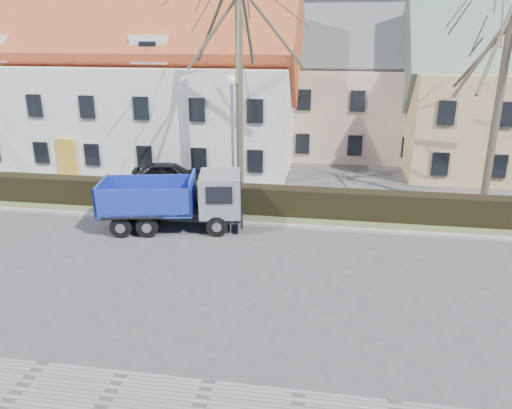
% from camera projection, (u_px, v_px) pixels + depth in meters
% --- Properties ---
extents(ground, '(120.00, 120.00, 0.00)m').
position_uv_depth(ground, '(251.00, 273.00, 17.92)').
color(ground, '#3F3F41').
extents(curb_far, '(80.00, 0.30, 0.12)m').
position_uv_depth(curb_far, '(268.00, 225.00, 22.18)').
color(curb_far, gray).
rests_on(curb_far, ground).
extents(grass_strip, '(80.00, 3.00, 0.10)m').
position_uv_depth(grass_strip, '(273.00, 213.00, 23.68)').
color(grass_strip, '#4F5B33').
rests_on(grass_strip, ground).
extents(hedge, '(60.00, 0.90, 1.30)m').
position_uv_depth(hedge, '(272.00, 202.00, 23.29)').
color(hedge, black).
rests_on(hedge, ground).
extents(building_white, '(26.80, 10.80, 9.50)m').
position_uv_depth(building_white, '(99.00, 86.00, 33.22)').
color(building_white, silver).
rests_on(building_white, ground).
extents(building_pink, '(10.80, 8.80, 8.00)m').
position_uv_depth(building_pink, '(356.00, 95.00, 34.63)').
color(building_pink, '#D0AA93').
rests_on(building_pink, ground).
extents(tree_1, '(9.20, 9.20, 12.65)m').
position_uv_depth(tree_1, '(239.00, 72.00, 24.05)').
color(tree_1, '#484032').
rests_on(tree_1, ground).
extents(tree_2, '(8.00, 8.00, 11.00)m').
position_uv_depth(tree_2, '(500.00, 94.00, 22.52)').
color(tree_2, '#484032').
rests_on(tree_2, ground).
extents(dump_truck, '(6.71, 3.53, 2.55)m').
position_uv_depth(dump_truck, '(167.00, 201.00, 21.52)').
color(dump_truck, navy).
rests_on(dump_truck, ground).
extents(streetlight, '(0.50, 0.50, 6.39)m').
position_uv_depth(streetlight, '(233.00, 142.00, 23.70)').
color(streetlight, gray).
rests_on(streetlight, ground).
extents(cart_frame, '(0.80, 0.57, 0.67)m').
position_uv_depth(cart_frame, '(177.00, 212.00, 22.97)').
color(cart_frame, silver).
rests_on(cart_frame, ground).
extents(parked_car_a, '(4.26, 2.27, 1.38)m').
position_uv_depth(parked_car_a, '(169.00, 174.00, 27.66)').
color(parked_car_a, black).
rests_on(parked_car_a, ground).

